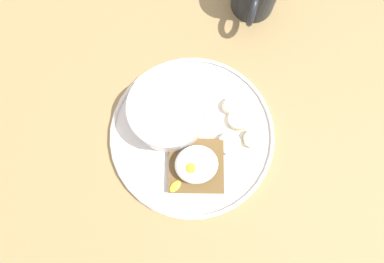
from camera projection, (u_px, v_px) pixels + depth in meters
ground_plane at (192, 137)px, 49.25cm from camera, size 120.00×120.00×2.00cm
plate at (192, 134)px, 47.50cm from camera, size 26.12×26.12×1.60cm
oatmeal_bowl at (169, 112)px, 45.00cm from camera, size 11.90×11.90×5.97cm
toast_slice at (195, 166)px, 45.48cm from camera, size 9.35×9.35×1.34cm
poached_egg at (195, 165)px, 43.36cm from camera, size 7.64×6.64×3.33cm
banana_slice_front at (229, 143)px, 46.24cm from camera, size 4.45×4.54×1.80cm
banana_slice_left at (239, 120)px, 47.04cm from camera, size 4.83×4.86×1.81cm
banana_slice_back at (231, 106)px, 47.49cm from camera, size 3.87×3.80×1.79cm
banana_slice_right at (252, 139)px, 46.37cm from camera, size 3.21×3.38×1.79cm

